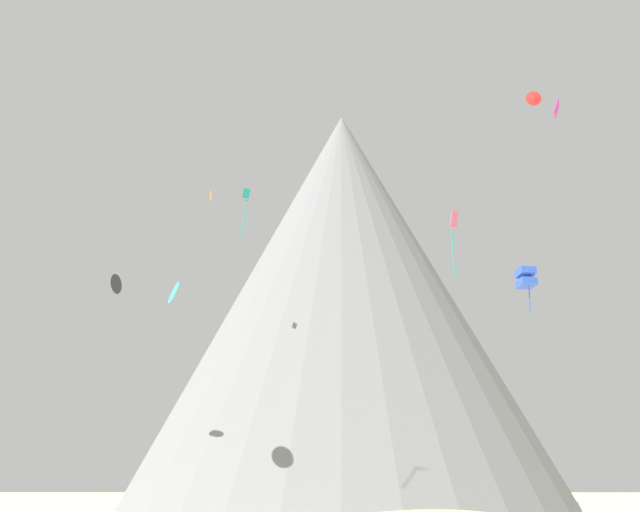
{
  "coord_description": "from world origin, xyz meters",
  "views": [
    {
      "loc": [
        4.88,
        -25.28,
        3.93
      ],
      "look_at": [
        3.85,
        41.0,
        25.36
      ],
      "focal_mm": 38.81,
      "sensor_mm": 36.0,
      "label": 1
    }
  ],
  "objects_px": {
    "kite_rainbow_mid": "(454,230)",
    "kite_cyan_mid": "(175,293)",
    "kite_black_mid": "(117,284)",
    "kite_magenta_high": "(557,108)",
    "kite_teal_high": "(245,203)",
    "kite_red_high": "(534,98)",
    "rock_massif": "(343,306)",
    "kite_blue_mid": "(526,278)",
    "kite_orange_high": "(211,195)"
  },
  "relations": [
    {
      "from": "kite_black_mid",
      "to": "kite_magenta_high",
      "type": "bearing_deg",
      "value": -172.64
    },
    {
      "from": "rock_massif",
      "to": "kite_red_high",
      "type": "bearing_deg",
      "value": -65.0
    },
    {
      "from": "kite_magenta_high",
      "to": "kite_rainbow_mid",
      "type": "distance_m",
      "value": 13.08
    },
    {
      "from": "kite_cyan_mid",
      "to": "kite_teal_high",
      "type": "bearing_deg",
      "value": -151.92
    },
    {
      "from": "rock_massif",
      "to": "kite_orange_high",
      "type": "height_order",
      "value": "rock_massif"
    },
    {
      "from": "kite_teal_high",
      "to": "kite_red_high",
      "type": "relative_size",
      "value": 3.24
    },
    {
      "from": "kite_black_mid",
      "to": "kite_blue_mid",
      "type": "relative_size",
      "value": 0.67
    },
    {
      "from": "rock_massif",
      "to": "kite_cyan_mid",
      "type": "xyz_separation_m",
      "value": [
        -18.32,
        -35.2,
        -7.12
      ]
    },
    {
      "from": "kite_teal_high",
      "to": "kite_red_high",
      "type": "xyz_separation_m",
      "value": [
        29.87,
        -1.02,
        11.23
      ]
    },
    {
      "from": "kite_teal_high",
      "to": "kite_rainbow_mid",
      "type": "height_order",
      "value": "kite_teal_high"
    },
    {
      "from": "kite_red_high",
      "to": "kite_teal_high",
      "type": "bearing_deg",
      "value": -178.61
    },
    {
      "from": "kite_orange_high",
      "to": "kite_teal_high",
      "type": "xyz_separation_m",
      "value": [
        6.24,
        -14.32,
        -6.95
      ]
    },
    {
      "from": "kite_orange_high",
      "to": "kite_red_high",
      "type": "bearing_deg",
      "value": 91.8
    },
    {
      "from": "kite_black_mid",
      "to": "kite_red_high",
      "type": "bearing_deg",
      "value": -150.61
    },
    {
      "from": "rock_massif",
      "to": "kite_blue_mid",
      "type": "height_order",
      "value": "rock_massif"
    },
    {
      "from": "rock_massif",
      "to": "kite_black_mid",
      "type": "distance_m",
      "value": 39.95
    },
    {
      "from": "kite_red_high",
      "to": "kite_orange_high",
      "type": "bearing_deg",
      "value": 160.32
    },
    {
      "from": "rock_massif",
      "to": "kite_teal_high",
      "type": "distance_m",
      "value": 41.83
    },
    {
      "from": "rock_massif",
      "to": "kite_teal_high",
      "type": "xyz_separation_m",
      "value": [
        -10.53,
        -40.47,
        0.84
      ]
    },
    {
      "from": "kite_teal_high",
      "to": "kite_black_mid",
      "type": "relative_size",
      "value": 2.24
    },
    {
      "from": "kite_teal_high",
      "to": "kite_cyan_mid",
      "type": "height_order",
      "value": "kite_teal_high"
    },
    {
      "from": "kite_blue_mid",
      "to": "kite_cyan_mid",
      "type": "xyz_separation_m",
      "value": [
        -31.6,
        18.2,
        3.75
      ]
    },
    {
      "from": "kite_teal_high",
      "to": "kite_red_high",
      "type": "distance_m",
      "value": 31.93
    },
    {
      "from": "kite_black_mid",
      "to": "kite_cyan_mid",
      "type": "bearing_deg",
      "value": -170.61
    },
    {
      "from": "kite_rainbow_mid",
      "to": "kite_cyan_mid",
      "type": "bearing_deg",
      "value": -5.17
    },
    {
      "from": "kite_magenta_high",
      "to": "kite_red_high",
      "type": "bearing_deg",
      "value": -128.33
    },
    {
      "from": "kite_orange_high",
      "to": "kite_blue_mid",
      "type": "xyz_separation_m",
      "value": [
        30.04,
        -27.25,
        -18.66
      ]
    },
    {
      "from": "kite_blue_mid",
      "to": "kite_magenta_high",
      "type": "bearing_deg",
      "value": -89.33
    },
    {
      "from": "kite_teal_high",
      "to": "kite_blue_mid",
      "type": "bearing_deg",
      "value": 1.64
    },
    {
      "from": "kite_blue_mid",
      "to": "rock_massif",
      "type": "bearing_deg",
      "value": 92.18
    },
    {
      "from": "kite_rainbow_mid",
      "to": "kite_magenta_high",
      "type": "bearing_deg",
      "value": 145.79
    },
    {
      "from": "rock_massif",
      "to": "kite_orange_high",
      "type": "distance_m",
      "value": 32.02
    },
    {
      "from": "kite_magenta_high",
      "to": "kite_teal_high",
      "type": "bearing_deg",
      "value": -62.15
    },
    {
      "from": "kite_orange_high",
      "to": "kite_blue_mid",
      "type": "bearing_deg",
      "value": 72.61
    },
    {
      "from": "kite_black_mid",
      "to": "kite_magenta_high",
      "type": "distance_m",
      "value": 51.17
    },
    {
      "from": "kite_magenta_high",
      "to": "kite_cyan_mid",
      "type": "relative_size",
      "value": 0.47
    },
    {
      "from": "kite_teal_high",
      "to": "kite_red_high",
      "type": "bearing_deg",
      "value": 28.2
    },
    {
      "from": "kite_magenta_high",
      "to": "kite_cyan_mid",
      "type": "xyz_separation_m",
      "value": [
        -33.06,
        24.84,
        -7.32
      ]
    },
    {
      "from": "kite_cyan_mid",
      "to": "rock_massif",
      "type": "bearing_deg",
      "value": -55.35
    },
    {
      "from": "kite_orange_high",
      "to": "kite_blue_mid",
      "type": "distance_m",
      "value": 44.64
    },
    {
      "from": "kite_cyan_mid",
      "to": "kite_black_mid",
      "type": "bearing_deg",
      "value": 27.73
    },
    {
      "from": "kite_red_high",
      "to": "kite_magenta_high",
      "type": "xyz_separation_m",
      "value": [
        -4.6,
        -18.55,
        -11.88
      ]
    },
    {
      "from": "kite_black_mid",
      "to": "kite_orange_high",
      "type": "bearing_deg",
      "value": -115.28
    },
    {
      "from": "rock_massif",
      "to": "kite_magenta_high",
      "type": "xyz_separation_m",
      "value": [
        14.74,
        -60.03,
        0.19
      ]
    },
    {
      "from": "kite_magenta_high",
      "to": "kite_blue_mid",
      "type": "height_order",
      "value": "kite_magenta_high"
    },
    {
      "from": "kite_magenta_high",
      "to": "kite_cyan_mid",
      "type": "height_order",
      "value": "kite_magenta_high"
    },
    {
      "from": "kite_black_mid",
      "to": "kite_cyan_mid",
      "type": "distance_m",
      "value": 9.94
    },
    {
      "from": "kite_blue_mid",
      "to": "kite_orange_high",
      "type": "bearing_deg",
      "value": 126.01
    },
    {
      "from": "kite_rainbow_mid",
      "to": "kite_cyan_mid",
      "type": "distance_m",
      "value": 30.76
    },
    {
      "from": "kite_black_mid",
      "to": "kite_rainbow_mid",
      "type": "xyz_separation_m",
      "value": [
        34.79,
        -20.33,
        -1.08
      ]
    }
  ]
}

